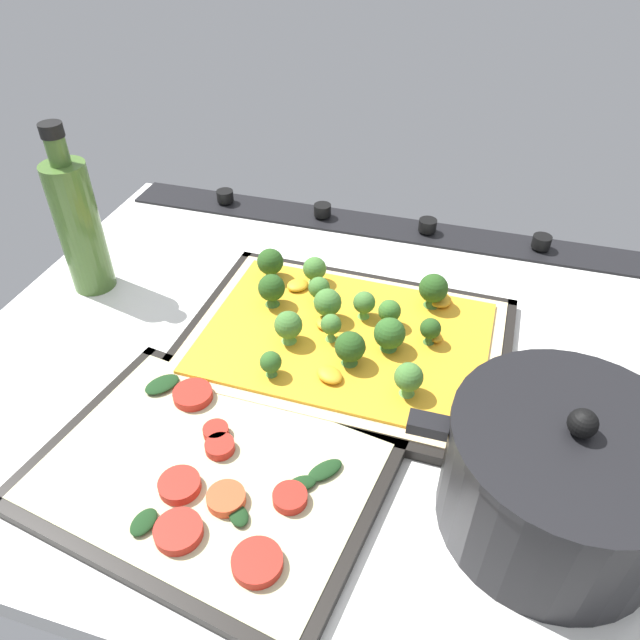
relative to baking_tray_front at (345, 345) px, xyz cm
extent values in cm
cube|color=silver|center=(2.96, 2.89, -1.86)|extent=(85.44, 71.65, 3.00)
cube|color=black|center=(2.96, -29.44, 0.04)|extent=(82.02, 7.00, 0.80)
cylinder|color=black|center=(-22.68, -29.44, 1.34)|extent=(2.80, 2.80, 1.80)
cylinder|color=black|center=(-5.59, -29.44, 1.34)|extent=(2.80, 2.80, 1.80)
cylinder|color=black|center=(11.50, -29.44, 1.34)|extent=(2.80, 2.80, 1.80)
cylinder|color=black|center=(28.59, -29.44, 1.34)|extent=(2.80, 2.80, 1.80)
cube|color=black|center=(0.00, 0.00, -0.11)|extent=(39.70, 29.69, 0.50)
cube|color=black|center=(-0.30, -13.81, 0.29)|extent=(39.09, 2.06, 1.30)
cube|color=black|center=(0.30, 13.81, 0.29)|extent=(39.09, 2.06, 1.30)
cube|color=black|center=(-18.93, 0.42, 0.29)|extent=(1.83, 28.86, 1.30)
cube|color=black|center=(18.93, -0.42, 0.29)|extent=(1.83, 28.86, 1.30)
cube|color=beige|center=(0.00, 0.00, 0.64)|extent=(37.24, 27.23, 1.00)
cube|color=gold|center=(0.00, 0.00, 1.34)|extent=(34.25, 24.53, 0.40)
cone|color=#427635|center=(-9.08, -8.94, 2.20)|extent=(2.04, 2.04, 1.32)
sphere|color=#264C1C|center=(-9.08, -8.94, 4.24)|extent=(3.70, 3.70, 3.70)
cone|color=#68AD54|center=(6.79, -9.61, 2.04)|extent=(1.73, 1.73, 1.01)
sphere|color=#427533|center=(6.79, -9.61, 3.73)|extent=(3.15, 3.15, 3.15)
cone|color=#68AD54|center=(6.23, 3.05, 2.15)|extent=(1.84, 1.84, 1.22)
sphere|color=#427533|center=(6.23, 3.05, 4.02)|extent=(3.35, 3.35, 3.35)
cone|color=#427635|center=(12.84, -8.99, 2.14)|extent=(1.96, 1.96, 1.20)
sphere|color=#264C1C|center=(12.84, -8.99, 4.08)|extent=(3.57, 3.57, 3.57)
cone|color=#427635|center=(10.59, -3.33, 2.21)|extent=(1.90, 1.90, 1.34)
sphere|color=#264C1C|center=(10.59, -3.33, 4.18)|extent=(3.45, 3.45, 3.45)
cone|color=#427635|center=(-9.84, -1.62, 2.14)|extent=(1.37, 1.37, 1.19)
sphere|color=#264C1C|center=(-9.84, -1.62, 3.67)|extent=(2.50, 2.50, 2.50)
cone|color=#68AD54|center=(1.51, 1.19, 2.24)|extent=(1.37, 1.37, 1.39)
sphere|color=#427533|center=(1.51, 1.19, 3.87)|extent=(2.49, 2.49, 2.49)
cone|color=#5B9F46|center=(-4.60, -3.37, 2.15)|extent=(1.53, 1.53, 1.22)
sphere|color=#386B28|center=(-4.60, -3.37, 3.80)|extent=(2.78, 2.78, 2.78)
cone|color=#427635|center=(-1.65, 4.52, 2.11)|extent=(1.93, 1.93, 1.13)
sphere|color=#264C1C|center=(-1.65, 4.52, 3.99)|extent=(3.51, 3.51, 3.51)
cone|color=#68AD54|center=(-1.25, -4.18, 2.14)|extent=(1.53, 1.53, 1.21)
sphere|color=#427533|center=(-1.25, -4.18, 3.79)|extent=(2.78, 2.78, 2.78)
cone|color=#68AD54|center=(-8.82, 7.46, 2.19)|extent=(1.73, 1.73, 1.30)
sphere|color=#427533|center=(-8.82, 7.46, 4.02)|extent=(3.14, 3.14, 3.14)
cone|color=#4D8B3F|center=(6.27, 8.87, 2.03)|extent=(1.35, 1.35, 0.98)
sphere|color=#2D5B23|center=(6.27, 8.87, 3.44)|extent=(2.45, 2.45, 2.45)
cone|color=#68AD54|center=(5.00, -5.63, 2.11)|extent=(1.54, 1.54, 1.14)
sphere|color=#427533|center=(5.00, -5.63, 3.73)|extent=(2.80, 2.80, 2.80)
cone|color=#68AD54|center=(3.04, -2.44, 2.19)|extent=(1.90, 1.90, 1.30)
sphere|color=#427533|center=(3.04, -2.44, 4.13)|extent=(3.45, 3.45, 3.45)
cone|color=#4D8B3F|center=(-5.43, 0.78, 1.99)|extent=(2.04, 2.04, 0.89)
sphere|color=#2D5B23|center=(-5.43, 0.78, 3.82)|extent=(3.70, 3.70, 3.70)
ellipsoid|color=gold|center=(-0.13, 7.55, 2.02)|extent=(3.99, 3.68, 1.13)
ellipsoid|color=gold|center=(2.89, -1.13, 1.94)|extent=(3.01, 3.27, 0.92)
ellipsoid|color=gold|center=(-10.31, -2.57, 1.93)|extent=(2.93, 3.16, 0.91)
ellipsoid|color=gold|center=(-1.08, 1.85, 2.02)|extent=(3.79, 3.30, 1.12)
ellipsoid|color=gold|center=(-9.95, -9.80, 2.05)|extent=(4.13, 4.27, 1.18)
ellipsoid|color=gold|center=(8.59, -7.64, 1.98)|extent=(3.87, 3.91, 1.03)
cube|color=black|center=(7.99, 22.58, -0.11)|extent=(36.45, 29.09, 0.50)
cube|color=black|center=(6.14, 11.30, 0.29)|extent=(32.74, 6.53, 1.30)
cube|color=black|center=(9.85, 33.86, 0.29)|extent=(32.74, 6.53, 1.30)
cube|color=black|center=(-7.69, 25.16, 0.29)|extent=(5.08, 23.94, 1.30)
cube|color=black|center=(23.68, 20.01, 0.29)|extent=(5.08, 23.94, 1.30)
cube|color=#C1BF90|center=(7.99, 22.58, 0.59)|extent=(33.69, 26.34, 0.90)
cylinder|color=#B22319|center=(8.87, 18.26, 1.54)|extent=(2.63, 2.63, 1.00)
cylinder|color=#B22319|center=(-0.88, 23.57, 1.54)|extent=(3.23, 3.23, 1.00)
cylinder|color=#B22319|center=(7.68, 19.96, 1.54)|extent=(2.96, 2.96, 1.00)
cylinder|color=#B22319|center=(7.35, 29.56, 1.54)|extent=(4.29, 4.29, 1.00)
cylinder|color=#B22319|center=(9.45, 25.20, 1.54)|extent=(3.97, 3.97, 1.00)
cylinder|color=#B22319|center=(-0.28, 30.30, 1.54)|extent=(4.36, 4.36, 1.00)
cylinder|color=#D14723|center=(4.70, 25.31, 1.54)|extent=(3.60, 3.60, 1.00)
cylinder|color=#B22319|center=(13.39, 14.26, 1.54)|extent=(4.27, 4.27, 1.00)
ellipsoid|color=#193819|center=(10.76, 29.57, 1.44)|extent=(2.42, 3.22, 0.60)
ellipsoid|color=#193819|center=(-3.10, 19.66, 1.44)|extent=(3.81, 4.10, 0.60)
ellipsoid|color=#193819|center=(-1.46, 21.69, 1.44)|extent=(3.17, 2.86, 0.60)
ellipsoid|color=#193819|center=(17.40, 13.70, 1.44)|extent=(4.33, 4.71, 0.60)
ellipsoid|color=#193819|center=(3.14, 26.57, 1.44)|extent=(2.90, 2.95, 0.60)
ellipsoid|color=#193819|center=(8.57, 29.52, 1.44)|extent=(2.92, 3.19, 0.60)
cylinder|color=black|center=(-23.63, 17.78, 5.21)|extent=(19.85, 19.85, 11.15)
cylinder|color=black|center=(-23.63, 17.78, 11.19)|extent=(20.25, 20.25, 0.80)
sphere|color=black|center=(-23.63, 17.78, 12.79)|extent=(2.40, 2.40, 2.40)
cube|color=black|center=(-11.90, 17.78, 8.78)|extent=(3.60, 2.00, 1.20)
cylinder|color=#476B2D|center=(36.79, -2.83, 8.62)|extent=(5.63, 5.63, 17.96)
cylinder|color=#476B2D|center=(36.79, -2.83, 19.35)|extent=(2.53, 2.53, 3.50)
cylinder|color=black|center=(36.79, -2.83, 21.90)|extent=(2.82, 2.82, 1.60)
camera|label=1|loc=(-12.71, 53.86, 48.91)|focal=33.75mm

